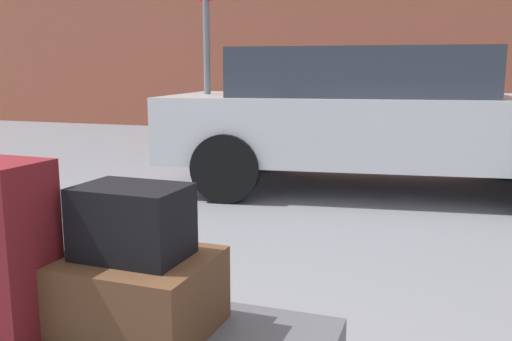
{
  "coord_description": "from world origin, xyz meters",
  "views": [
    {
      "loc": [
        0.91,
        -1.44,
        1.2
      ],
      "look_at": [
        0.0,
        1.2,
        0.69
      ],
      "focal_mm": 38.4,
      "sensor_mm": 36.0,
      "label": 1
    }
  ],
  "objects_px": {
    "suitcase_brown_front_left": "(135,294)",
    "duffel_bag_black_topmost_pile": "(132,222)",
    "no_parking_sign": "(207,43)",
    "parked_car": "(376,115)"
  },
  "relations": [
    {
      "from": "suitcase_brown_front_left",
      "to": "duffel_bag_black_topmost_pile",
      "type": "distance_m",
      "value": 0.25
    },
    {
      "from": "suitcase_brown_front_left",
      "to": "duffel_bag_black_topmost_pile",
      "type": "height_order",
      "value": "duffel_bag_black_topmost_pile"
    },
    {
      "from": "suitcase_brown_front_left",
      "to": "parked_car",
      "type": "height_order",
      "value": "parked_car"
    },
    {
      "from": "duffel_bag_black_topmost_pile",
      "to": "no_parking_sign",
      "type": "height_order",
      "value": "no_parking_sign"
    },
    {
      "from": "duffel_bag_black_topmost_pile",
      "to": "no_parking_sign",
      "type": "bearing_deg",
      "value": 112.13
    },
    {
      "from": "suitcase_brown_front_left",
      "to": "duffel_bag_black_topmost_pile",
      "type": "relative_size",
      "value": 1.45
    },
    {
      "from": "no_parking_sign",
      "to": "suitcase_brown_front_left",
      "type": "bearing_deg",
      "value": -69.27
    },
    {
      "from": "suitcase_brown_front_left",
      "to": "duffel_bag_black_topmost_pile",
      "type": "bearing_deg",
      "value": -89.01
    },
    {
      "from": "duffel_bag_black_topmost_pile",
      "to": "parked_car",
      "type": "bearing_deg",
      "value": 87.62
    },
    {
      "from": "suitcase_brown_front_left",
      "to": "no_parking_sign",
      "type": "height_order",
      "value": "no_parking_sign"
    }
  ]
}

